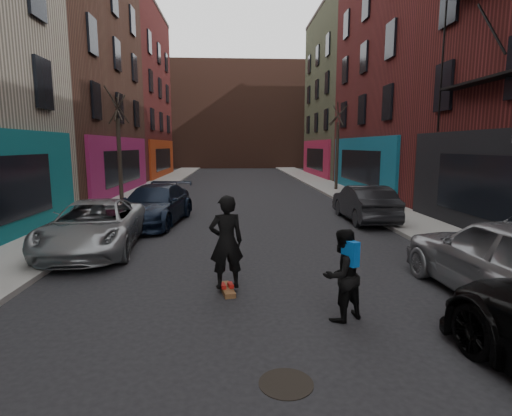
{
  "coord_description": "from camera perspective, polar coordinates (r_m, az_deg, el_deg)",
  "views": [
    {
      "loc": [
        -0.59,
        -2.1,
        2.99
      ],
      "look_at": [
        -0.1,
        6.77,
        1.6
      ],
      "focal_mm": 28.0,
      "sensor_mm": 36.0,
      "label": 1
    }
  ],
  "objects": [
    {
      "name": "pedestrian",
      "position": [
        7.07,
        12.19,
        -9.28
      ],
      "size": [
        0.98,
        0.91,
        1.6
      ],
      "rotation": [
        0.0,
        0.0,
        3.64
      ],
      "color": "black",
      "rests_on": "ground"
    },
    {
      "name": "building_far",
      "position": [
        58.24,
        -2.66,
        12.85
      ],
      "size": [
        40.0,
        10.0,
        14.0
      ],
      "primitive_type": "cube",
      "color": "#47281E",
      "rests_on": "ground"
    },
    {
      "name": "skateboarder",
      "position": [
        8.13,
        -4.26,
        -4.86
      ],
      "size": [
        0.78,
        0.59,
        1.92
      ],
      "primitive_type": "imported",
      "rotation": [
        0.0,
        0.0,
        3.35
      ],
      "color": "black",
      "rests_on": "skateboard"
    },
    {
      "name": "tree_left_far",
      "position": [
        20.87,
        -19.04,
        9.5
      ],
      "size": [
        2.0,
        2.0,
        6.5
      ],
      "primitive_type": null,
      "color": "black",
      "rests_on": "sidewalk_left"
    },
    {
      "name": "skateboard",
      "position": [
        8.43,
        -4.18,
        -11.55
      ],
      "size": [
        0.38,
        0.83,
        0.1
      ],
      "primitive_type": "cube",
      "rotation": [
        0.0,
        0.0,
        0.21
      ],
      "color": "brown",
      "rests_on": "ground"
    },
    {
      "name": "sidewalk_right",
      "position": [
        32.95,
        8.83,
        3.71
      ],
      "size": [
        2.5,
        84.0,
        0.13
      ],
      "primitive_type": "cube",
      "color": "gray",
      "rests_on": "ground"
    },
    {
      "name": "parked_left_end",
      "position": [
        15.81,
        -14.29,
        0.46
      ],
      "size": [
        2.7,
        5.35,
        1.49
      ],
      "primitive_type": "imported",
      "rotation": [
        0.0,
        0.0,
        -0.12
      ],
      "color": "black",
      "rests_on": "ground"
    },
    {
      "name": "manhole",
      "position": [
        5.54,
        4.32,
        -23.72
      ],
      "size": [
        0.71,
        0.71,
        0.01
      ],
      "primitive_type": "cylinder",
      "rotation": [
        0.0,
        0.0,
        0.02
      ],
      "color": "black",
      "rests_on": "ground"
    },
    {
      "name": "tree_right_far",
      "position": [
        26.97,
        11.57,
        9.87
      ],
      "size": [
        2.0,
        2.0,
        6.8
      ],
      "primitive_type": null,
      "color": "black",
      "rests_on": "sidewalk_right"
    },
    {
      "name": "parked_right_end",
      "position": [
        16.5,
        15.19,
        0.68
      ],
      "size": [
        1.54,
        4.38,
        1.44
      ],
      "primitive_type": "imported",
      "rotation": [
        0.0,
        0.0,
        3.14
      ],
      "color": "black",
      "rests_on": "ground"
    },
    {
      "name": "parked_left_far",
      "position": [
        12.37,
        -22.04,
        -2.37
      ],
      "size": [
        2.75,
        5.29,
        1.42
      ],
      "primitive_type": "imported",
      "rotation": [
        0.0,
        0.0,
        0.08
      ],
      "color": "gray",
      "rests_on": "ground"
    },
    {
      "name": "sidewalk_left",
      "position": [
        32.72,
        -13.16,
        3.54
      ],
      "size": [
        2.5,
        84.0,
        0.13
      ],
      "primitive_type": "cube",
      "color": "gray",
      "rests_on": "ground"
    },
    {
      "name": "parked_right_far",
      "position": [
        8.94,
        32.71,
        -6.33
      ],
      "size": [
        2.25,
        5.14,
        1.72
      ],
      "primitive_type": "imported",
      "rotation": [
        0.0,
        0.0,
        3.18
      ],
      "color": "gray",
      "rests_on": "ground"
    }
  ]
}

